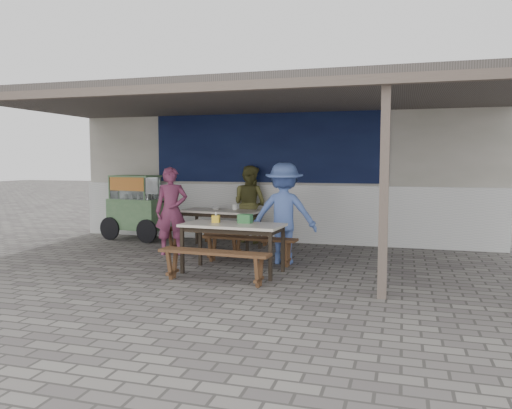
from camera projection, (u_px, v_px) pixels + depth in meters
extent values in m
plane|color=slate|center=(228.00, 271.00, 7.71)|extent=(60.00, 60.00, 0.00)
cube|color=beige|center=(283.00, 159.00, 11.00)|extent=(9.00, 1.20, 3.50)
cube|color=silver|center=(275.00, 213.00, 10.50)|extent=(9.00, 0.10, 1.20)
cube|color=#0D1940|center=(267.00, 144.00, 10.44)|extent=(5.00, 0.03, 1.60)
cube|color=#514B46|center=(247.00, 99.00, 8.43)|extent=(9.00, 4.20, 0.12)
cube|color=#6C5C51|center=(200.00, 88.00, 6.48)|extent=(9.00, 0.12, 0.12)
cube|color=#6C5C51|center=(384.00, 190.00, 6.07)|extent=(0.11, 0.11, 2.70)
cube|color=beige|center=(220.00, 211.00, 9.64)|extent=(1.61, 0.89, 0.04)
cube|color=black|center=(220.00, 214.00, 9.65)|extent=(1.50, 0.78, 0.06)
cube|color=black|center=(182.00, 230.00, 9.70)|extent=(0.05, 0.05, 0.71)
cube|color=black|center=(247.00, 235.00, 9.13)|extent=(0.05, 0.05, 0.71)
cube|color=black|center=(197.00, 227.00, 10.22)|extent=(0.05, 0.05, 0.71)
cube|color=black|center=(260.00, 231.00, 9.64)|extent=(0.05, 0.05, 0.71)
cube|color=brown|center=(204.00, 231.00, 9.08)|extent=(1.65, 0.50, 0.04)
cube|color=brown|center=(173.00, 241.00, 9.37)|extent=(0.09, 0.28, 0.41)
cube|color=brown|center=(237.00, 245.00, 8.83)|extent=(0.09, 0.28, 0.41)
cube|color=brown|center=(235.00, 223.00, 10.25)|extent=(1.65, 0.50, 0.04)
cube|color=brown|center=(207.00, 232.00, 10.54)|extent=(0.09, 0.28, 0.41)
cube|color=brown|center=(265.00, 236.00, 10.00)|extent=(0.09, 0.28, 0.41)
cube|color=beige|center=(233.00, 225.00, 7.54)|extent=(1.56, 0.82, 0.04)
cube|color=black|center=(233.00, 229.00, 7.55)|extent=(1.46, 0.71, 0.06)
cube|color=black|center=(182.00, 250.00, 7.53)|extent=(0.05, 0.05, 0.71)
cube|color=black|center=(270.00, 256.00, 7.05)|extent=(0.05, 0.05, 0.71)
cube|color=black|center=(200.00, 244.00, 8.10)|extent=(0.05, 0.05, 0.71)
cube|color=black|center=(283.00, 249.00, 7.63)|extent=(0.05, 0.05, 0.71)
cube|color=brown|center=(214.00, 252.00, 6.93)|extent=(1.64, 0.37, 0.04)
cube|color=brown|center=(172.00, 265.00, 7.17)|extent=(0.07, 0.28, 0.41)
cube|color=brown|center=(259.00, 272.00, 6.73)|extent=(0.07, 0.28, 0.41)
cube|color=brown|center=(249.00, 238.00, 8.21)|extent=(1.64, 0.37, 0.04)
cube|color=brown|center=(212.00, 249.00, 8.45)|extent=(0.07, 0.28, 0.41)
cube|color=brown|center=(287.00, 254.00, 8.01)|extent=(0.07, 0.28, 0.41)
cube|color=#658A5C|center=(137.00, 213.00, 10.79)|extent=(1.27, 0.79, 0.62)
cube|color=#658A5C|center=(138.00, 228.00, 10.82)|extent=(1.22, 0.74, 0.04)
cylinder|color=black|center=(110.00, 229.00, 10.72)|extent=(0.50, 0.12, 0.50)
cylinder|color=black|center=(146.00, 231.00, 10.31)|extent=(0.50, 0.12, 0.50)
cube|color=silver|center=(135.00, 187.00, 10.76)|extent=(1.04, 0.67, 0.49)
cube|color=#658A5C|center=(135.00, 176.00, 10.74)|extent=(1.08, 0.71, 0.04)
cube|color=#C7562F|center=(127.00, 184.00, 10.50)|extent=(0.88, 0.15, 0.28)
cylinder|color=black|center=(164.00, 202.00, 10.47)|extent=(0.62, 0.12, 0.04)
imported|color=#7E3456|center=(171.00, 211.00, 9.04)|extent=(0.69, 0.59, 1.59)
imported|color=brown|center=(250.00, 204.00, 10.41)|extent=(0.95, 0.86, 1.60)
imported|color=#4F6BB8|center=(284.00, 213.00, 8.24)|extent=(1.15, 0.76, 1.67)
cube|color=yellow|center=(216.00, 219.00, 7.70)|extent=(0.13, 0.13, 0.11)
cube|color=#33733C|center=(245.00, 219.00, 7.62)|extent=(0.22, 0.16, 0.14)
cylinder|color=white|center=(235.00, 207.00, 9.76)|extent=(0.09, 0.09, 0.10)
imported|color=silver|center=(216.00, 208.00, 9.79)|extent=(0.20, 0.20, 0.05)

